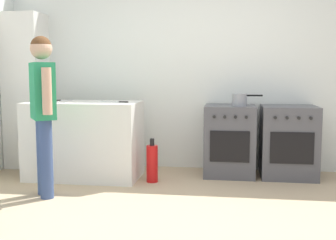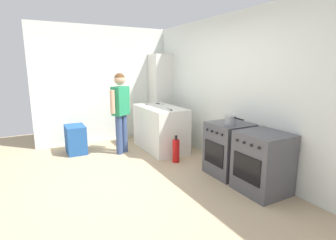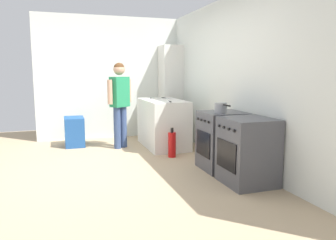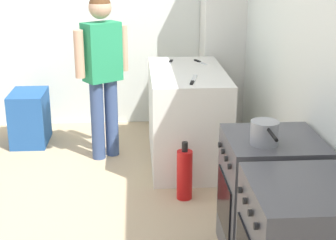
% 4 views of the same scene
% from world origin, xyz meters
% --- Properties ---
extents(ground_plane, '(8.00, 8.00, 0.00)m').
position_xyz_m(ground_plane, '(0.00, 0.00, 0.00)').
color(ground_plane, tan).
extents(back_wall, '(6.00, 0.10, 2.60)m').
position_xyz_m(back_wall, '(0.00, 1.95, 1.30)').
color(back_wall, silver).
rests_on(back_wall, ground).
extents(side_wall_left, '(0.10, 3.10, 2.60)m').
position_xyz_m(side_wall_left, '(-2.60, 0.40, 1.30)').
color(side_wall_left, silver).
rests_on(side_wall_left, ground).
extents(counter_unit, '(1.30, 0.70, 0.90)m').
position_xyz_m(counter_unit, '(-1.35, 1.20, 0.45)').
color(counter_unit, silver).
rests_on(counter_unit, ground).
extents(oven_left, '(0.60, 0.62, 0.85)m').
position_xyz_m(oven_left, '(0.35, 1.58, 0.43)').
color(oven_left, '#4C4C51').
rests_on(oven_left, ground).
extents(pot, '(0.35, 0.17, 0.15)m').
position_xyz_m(pot, '(0.46, 1.49, 0.92)').
color(pot, gray).
rests_on(pot, oven_left).
extents(knife_carving, '(0.33, 0.11, 0.01)m').
position_xyz_m(knife_carving, '(-1.66, 1.05, 0.90)').
color(knife_carving, silver).
rests_on(knife_carving, counter_unit).
extents(knife_bread, '(0.35, 0.11, 0.01)m').
position_xyz_m(knife_bread, '(-0.97, 1.21, 0.90)').
color(knife_bread, silver).
rests_on(knife_bread, counter_unit).
extents(knife_utility, '(0.24, 0.12, 0.01)m').
position_xyz_m(knife_utility, '(-1.70, 1.36, 0.90)').
color(knife_utility, silver).
rests_on(knife_utility, counter_unit).
extents(person, '(0.36, 0.49, 1.59)m').
position_xyz_m(person, '(-1.48, 0.40, 0.95)').
color(person, '#384C7A').
rests_on(person, ground).
extents(fire_extinguisher, '(0.13, 0.13, 0.50)m').
position_xyz_m(fire_extinguisher, '(-0.52, 1.10, 0.22)').
color(fire_extinguisher, red).
rests_on(fire_extinguisher, ground).
extents(recycling_crate_lower, '(0.52, 0.36, 0.28)m').
position_xyz_m(recycling_crate_lower, '(-1.93, -0.42, 0.14)').
color(recycling_crate_lower, '#235193').
rests_on(recycling_crate_lower, ground).
extents(recycling_crate_upper, '(0.52, 0.36, 0.28)m').
position_xyz_m(recycling_crate_upper, '(-1.93, -0.42, 0.42)').
color(recycling_crate_upper, '#235193').
rests_on(recycling_crate_upper, recycling_crate_lower).
extents(larder_cabinet, '(0.48, 0.44, 2.00)m').
position_xyz_m(larder_cabinet, '(-2.30, 1.68, 1.00)').
color(larder_cabinet, silver).
rests_on(larder_cabinet, ground).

